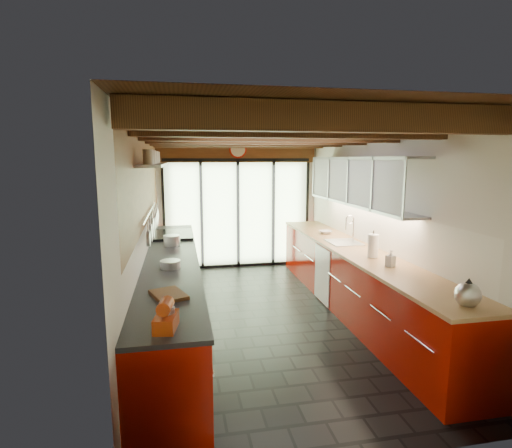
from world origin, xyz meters
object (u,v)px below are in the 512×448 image
Objects in this scene: soap_bottle at (391,258)px; bowl at (326,232)px; kettle at (468,293)px; stand_mixer at (166,317)px; paper_towel at (373,246)px.

soap_bottle is 0.94× the size of bowl.
kettle is at bearing -90.00° from soap_bottle.
stand_mixer is 1.44× the size of soap_bottle.
stand_mixer is 2.84m from soap_bottle.
kettle is 1.43× the size of soap_bottle.
paper_towel is 0.44m from soap_bottle.
paper_towel is at bearing 90.00° from kettle.
stand_mixer is 1.00× the size of kettle.
paper_towel is 1.68× the size of bowl.
bowl is (2.54, 3.40, -0.07)m from stand_mixer.
soap_bottle is (2.54, 1.28, 0.01)m from stand_mixer.
kettle is at bearing -90.00° from paper_towel.
stand_mixer is 2.54m from kettle.
soap_bottle is at bearing -90.00° from paper_towel.
kettle is at bearing -90.00° from bowl.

